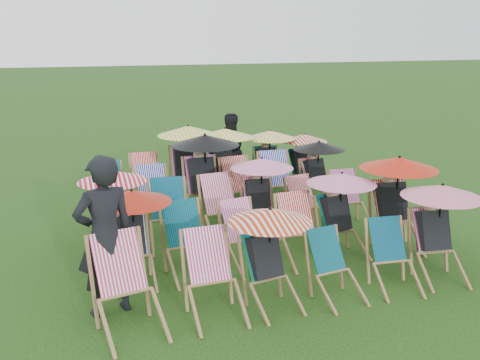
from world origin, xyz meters
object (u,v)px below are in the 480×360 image
object	(u,v)px
deckchair_0	(127,288)
deckchair_29	(304,160)
person_left	(105,236)
deckchair_5	(439,230)
person_rear	(229,151)

from	to	relation	value
deckchair_0	deckchair_29	distance (m)	6.25
deckchair_0	person_left	size ratio (longest dim) A/B	0.55
deckchair_5	person_left	distance (m)	4.32
deckchair_5	deckchair_0	bearing A→B (deg)	-170.50
person_left	deckchair_0	bearing A→B (deg)	94.97
person_rear	deckchair_29	bearing A→B (deg)	159.22
deckchair_0	deckchair_29	xyz separation A→B (m)	(4.22, 4.62, 0.09)
deckchair_29	person_rear	distance (m)	1.59
deckchair_5	deckchair_29	xyz separation A→B (m)	(0.10, 4.51, -0.06)
deckchair_29	person_left	distance (m)	6.04
deckchair_5	person_rear	xyz separation A→B (m)	(-1.38, 5.06, 0.13)
deckchair_5	person_left	bearing A→B (deg)	-177.10
deckchair_5	deckchair_29	world-z (taller)	deckchair_5
person_left	person_rear	xyz separation A→B (m)	(2.91, 4.68, -0.16)
deckchair_0	deckchair_5	world-z (taller)	deckchair_5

